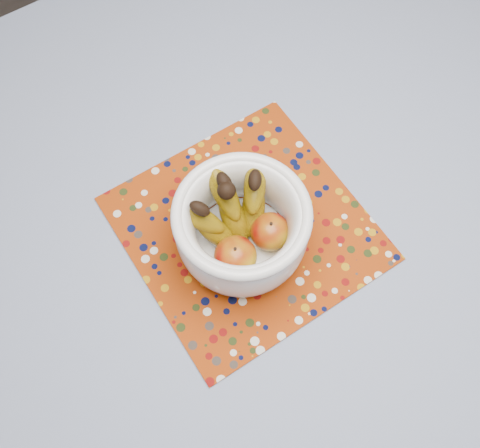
{
  "coord_description": "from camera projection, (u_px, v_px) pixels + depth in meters",
  "views": [
    {
      "loc": [
        -0.29,
        -0.36,
        1.64
      ],
      "look_at": [
        -0.09,
        -0.05,
        0.84
      ],
      "focal_mm": 42.0,
      "sensor_mm": 36.0,
      "label": 1
    }
  ],
  "objects": [
    {
      "name": "fruit_bowl",
      "position": [
        239.0,
        223.0,
        0.89
      ],
      "size": [
        0.24,
        0.22,
        0.16
      ],
      "color": "white",
      "rests_on": "placemat"
    },
    {
      "name": "placemat",
      "position": [
        246.0,
        228.0,
        0.97
      ],
      "size": [
        0.39,
        0.39,
        0.0
      ],
      "primitive_type": "cube",
      "rotation": [
        0.0,
        0.0,
        -0.01
      ],
      "color": "#8D2E07",
      "rests_on": "tablecloth"
    },
    {
      "name": "tablecloth",
      "position": [
        267.0,
        200.0,
        1.0
      ],
      "size": [
        1.32,
        1.32,
        0.01
      ],
      "primitive_type": "cube",
      "color": "slate",
      "rests_on": "table"
    },
    {
      "name": "table",
      "position": [
        265.0,
        219.0,
        1.07
      ],
      "size": [
        1.2,
        1.2,
        0.75
      ],
      "color": "brown",
      "rests_on": "ground"
    }
  ]
}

